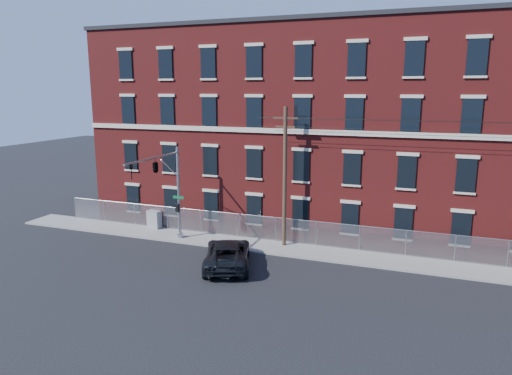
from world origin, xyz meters
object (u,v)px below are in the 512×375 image
at_px(traffic_signal_mast, 161,175).
at_px(pickup_truck, 227,254).
at_px(utility_cabinet, 154,219).
at_px(utility_pole_near, 285,175).

distance_m(traffic_signal_mast, pickup_truck, 7.44).
distance_m(pickup_truck, utility_cabinet, 10.41).
relative_size(traffic_signal_mast, utility_cabinet, 4.82).
relative_size(traffic_signal_mast, utility_pole_near, 0.70).
height_order(utility_pole_near, utility_cabinet, utility_pole_near).
xyz_separation_m(traffic_signal_mast, utility_pole_near, (8.00, 3.42, -0.05)).
xyz_separation_m(traffic_signal_mast, pickup_truck, (5.68, -1.57, -4.54)).
height_order(utility_pole_near, pickup_truck, utility_pole_near).
bearing_deg(utility_cabinet, pickup_truck, -20.59).
relative_size(pickup_truck, utility_cabinet, 4.18).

